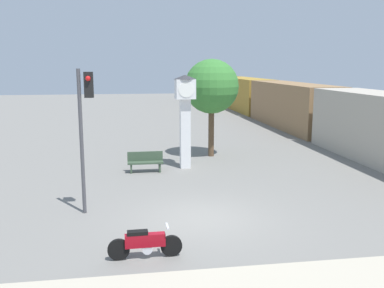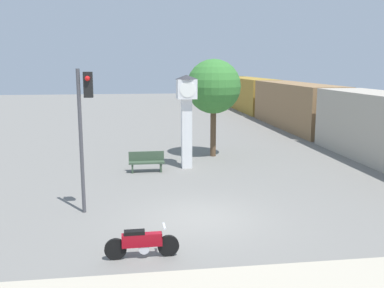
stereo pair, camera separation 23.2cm
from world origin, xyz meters
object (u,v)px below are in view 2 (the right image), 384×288
Objects in this scene: street_tree at (214,87)px; freight_train at (269,99)px; bench at (147,161)px; clock_tower at (187,107)px; traffic_light at (84,116)px; motorcycle at (142,243)px.

freight_train is at bearing 62.96° from street_tree.
street_tree reaches higher than bench.
street_tree reaches higher than freight_train.
clock_tower is 2.71× the size of bench.
traffic_light is 9.94m from street_tree.
bench is (2.09, 5.18, -2.70)m from traffic_light.
street_tree is 5.64m from bench.
traffic_light is at bearing 113.31° from motorcycle.
clock_tower is 21.14m from freight_train.
freight_train is 28.11m from traffic_light.
freight_train reaches higher than motorcycle.
clock_tower is 7.00m from traffic_light.
bench is at bearing 86.07° from motorcycle.
street_tree is at bearing 54.27° from clock_tower.
traffic_light is at bearing -119.87° from freight_train.
clock_tower reaches higher than motorcycle.
bench is at bearing -163.43° from clock_tower.
traffic_light is (-13.98, -24.34, 1.49)m from freight_train.
motorcycle is 4.89m from traffic_light.
clock_tower is at bearing -118.24° from freight_train.
motorcycle is 30.61m from freight_train.
motorcycle is 1.17× the size of bench.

